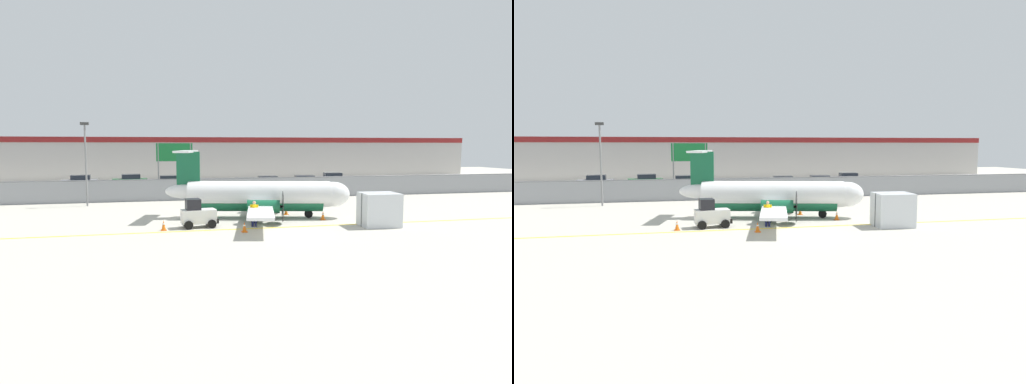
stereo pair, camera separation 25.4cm
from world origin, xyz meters
The scene contains 22 objects.
ground_plane centered at (0.00, 2.00, 0.00)m, with size 140.00×140.00×0.01m.
perimeter_fence centered at (0.00, 18.00, 1.12)m, with size 98.00×0.10×2.10m.
parking_lot_strip centered at (0.00, 29.50, 0.06)m, with size 98.00×17.00×0.12m.
background_building centered at (0.00, 47.99, 3.26)m, with size 91.00×8.10×6.50m.
commuter_airplane centered at (0.49, 6.10, 1.60)m, with size 13.47×15.94×4.92m.
baggage_tug centered at (-4.51, 3.16, 0.86)m, with size 2.42×1.56×1.88m.
ground_crew_worker centered at (-0.88, 2.64, 0.95)m, with size 0.55×0.41×1.70m.
cargo_container centered at (7.18, 1.04, 1.10)m, with size 2.56×2.20×2.20m.
traffic_cone_near_left centered at (-1.87, 0.94, 0.31)m, with size 0.36×0.36×0.64m.
traffic_cone_near_right centered at (2.63, 7.13, 0.31)m, with size 0.36×0.36×0.64m.
traffic_cone_far_left centered at (-6.70, 2.59, 0.31)m, with size 0.36×0.36×0.64m.
traffic_cone_far_right centered at (4.50, 4.21, 0.31)m, with size 0.36×0.36×0.64m.
parked_car_0 centered at (-15.93, 32.13, 0.89)m, with size 4.29×2.19×1.58m.
parked_car_1 centered at (-10.09, 32.53, 0.89)m, with size 4.35×2.33×1.58m.
parked_car_2 centered at (-5.28, 29.03, 0.89)m, with size 4.23×2.07×1.58m.
parked_car_3 centered at (-3.19, 28.28, 0.89)m, with size 4.38×2.41×1.58m.
parked_car_4 centered at (2.79, 23.10, 0.89)m, with size 4.34×2.31×1.58m.
parked_car_5 centered at (5.92, 25.51, 0.89)m, with size 4.36×2.36×1.58m.
parked_car_6 centered at (10.34, 25.81, 0.89)m, with size 4.38×2.42×1.58m.
parked_car_7 centered at (15.59, 29.81, 0.89)m, with size 4.38×2.41×1.58m.
apron_light_pole centered at (-12.94, 15.73, 4.30)m, with size 0.70×0.30×7.27m.
highway_sign centered at (-5.13, 20.38, 4.14)m, with size 3.60×0.14×5.50m.
Camera 2 is at (-7.02, -26.16, 5.34)m, focal length 32.00 mm.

